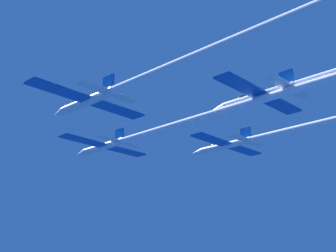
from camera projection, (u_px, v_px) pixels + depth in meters
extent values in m
cylinder|color=silver|center=(103.00, 147.00, 90.60)|extent=(1.34, 12.17, 1.34)
cone|color=silver|center=(81.00, 153.00, 95.44)|extent=(1.31, 2.68, 1.31)
ellipsoid|color=black|center=(95.00, 146.00, 92.53)|extent=(0.94, 2.43, 0.67)
cube|color=#0F51B2|center=(83.00, 141.00, 86.56)|extent=(9.25, 2.68, 0.29)
cube|color=#0F51B2|center=(125.00, 151.00, 93.85)|extent=(9.25, 2.68, 0.29)
cube|color=#0F51B2|center=(120.00, 134.00, 87.95)|extent=(0.35, 2.19, 1.95)
cube|color=silver|center=(109.00, 139.00, 85.38)|extent=(4.16, 1.61, 0.29)
cube|color=silver|center=(131.00, 145.00, 89.17)|extent=(4.16, 1.61, 0.29)
cylinder|color=white|center=(267.00, 98.00, 66.12)|extent=(1.21, 62.95, 1.21)
cylinder|color=silver|center=(87.00, 102.00, 67.37)|extent=(1.34, 12.17, 1.34)
cone|color=silver|center=(58.00, 113.00, 72.21)|extent=(1.31, 2.68, 1.31)
ellipsoid|color=black|center=(76.00, 103.00, 69.30)|extent=(0.94, 2.43, 0.67)
cube|color=#0F51B2|center=(59.00, 90.00, 63.33)|extent=(9.25, 2.68, 0.29)
cube|color=#0F51B2|center=(117.00, 110.00, 70.62)|extent=(9.25, 2.68, 0.29)
cube|color=#0F51B2|center=(109.00, 82.00, 64.72)|extent=(0.35, 2.19, 1.95)
cube|color=silver|center=(93.00, 87.00, 62.14)|extent=(4.16, 1.61, 0.29)
cube|color=silver|center=(124.00, 98.00, 65.93)|extent=(4.16, 1.61, 0.29)
cylinder|color=white|center=(299.00, 13.00, 45.00)|extent=(1.21, 56.47, 1.21)
cylinder|color=silver|center=(225.00, 146.00, 90.67)|extent=(1.34, 12.17, 1.34)
cone|color=silver|center=(197.00, 152.00, 95.51)|extent=(1.31, 2.68, 1.31)
ellipsoid|color=black|center=(215.00, 145.00, 92.60)|extent=(0.94, 2.43, 0.67)
cube|color=#0F51B2|center=(211.00, 139.00, 86.63)|extent=(9.25, 2.68, 0.29)
cube|color=#0F51B2|center=(243.00, 150.00, 93.92)|extent=(9.25, 2.68, 0.29)
cube|color=#0F51B2|center=(246.00, 133.00, 88.02)|extent=(0.35, 2.19, 1.95)
cube|color=silver|center=(239.00, 137.00, 85.45)|extent=(4.16, 1.61, 0.29)
cube|color=silver|center=(255.00, 143.00, 89.23)|extent=(4.16, 1.61, 0.29)
cylinder|color=silver|center=(258.00, 97.00, 68.20)|extent=(1.34, 12.17, 1.34)
cone|color=silver|center=(218.00, 109.00, 73.04)|extent=(1.31, 2.68, 1.31)
ellipsoid|color=black|center=(243.00, 98.00, 70.13)|extent=(0.94, 2.43, 0.67)
cube|color=#0F51B2|center=(241.00, 85.00, 64.16)|extent=(9.25, 2.68, 0.29)
cube|color=#0F51B2|center=(280.00, 105.00, 71.45)|extent=(9.25, 2.68, 0.29)
cube|color=#0F51B2|center=(286.00, 77.00, 65.55)|extent=(0.35, 2.19, 1.95)
cube|color=silver|center=(279.00, 81.00, 62.98)|extent=(4.16, 1.61, 0.29)
cube|color=silver|center=(298.00, 93.00, 66.76)|extent=(4.16, 1.61, 0.29)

